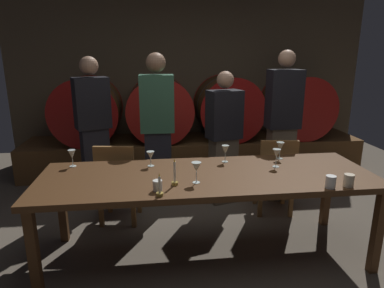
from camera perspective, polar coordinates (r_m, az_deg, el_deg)
name	(u,v)px	position (r m, az deg, el deg)	size (l,w,h in m)	color
ground_plane	(228,257)	(3.20, 6.15, -18.46)	(7.31, 7.31, 0.00)	brown
back_wall	(190,78)	(5.62, -0.37, 11.11)	(5.62, 0.24, 2.74)	brown
barrel_shelf	(194,153)	(5.29, 0.34, -1.58)	(5.06, 0.90, 0.48)	brown
wine_barrel_far_left	(87,110)	(5.17, -17.24, 5.47)	(0.96, 0.82, 0.96)	brown
wine_barrel_center_left	(160,109)	(5.09, -5.50, 5.93)	(0.96, 0.82, 0.96)	brown
wine_barrel_center_right	(228,107)	(5.22, 6.03, 6.15)	(0.96, 0.82, 0.96)	#513319
wine_barrel_far_right	(296,106)	(5.57, 17.23, 6.13)	(0.96, 0.82, 0.96)	#513319
dining_table	(208,181)	(2.90, 2.65, -6.26)	(2.82, 0.94, 0.77)	#4C2D16
chair_left	(118,180)	(3.62, -12.43, -5.92)	(0.45, 0.45, 0.88)	brown
chair_right	(275,172)	(3.86, 13.91, -4.66)	(0.45, 0.45, 0.88)	brown
guest_far_left	(94,131)	(4.08, -16.24, 2.13)	(0.44, 0.37, 1.73)	black
guest_center_left	(158,129)	(3.90, -5.84, 2.45)	(0.38, 0.25, 1.77)	black
guest_center_right	(224,138)	(3.97, 5.39, 0.97)	(0.43, 0.34, 1.57)	brown
guest_far_right	(282,126)	(4.16, 14.98, 2.96)	(0.38, 0.25, 1.80)	brown
candle_left	(160,190)	(2.45, -5.48, -7.75)	(0.05, 0.05, 0.17)	olive
candle_right	(175,178)	(2.63, -2.94, -5.70)	(0.05, 0.05, 0.22)	olive
wine_glass_far_left	(72,155)	(3.21, -19.61, -1.75)	(0.07, 0.07, 0.15)	silver
wine_glass_left	(151,156)	(3.06, -7.01, -1.97)	(0.07, 0.07, 0.14)	silver
wine_glass_center_left	(196,168)	(2.64, 0.73, -4.00)	(0.08, 0.08, 0.17)	silver
wine_glass_center_right	(225,150)	(3.17, 5.65, -1.07)	(0.07, 0.07, 0.16)	silver
wine_glass_right	(277,154)	(3.10, 14.09, -1.60)	(0.07, 0.07, 0.17)	silver
wine_glass_far_right	(280,147)	(3.35, 14.67, -0.47)	(0.08, 0.08, 0.17)	silver
cup_left	(158,186)	(2.54, -5.84, -6.99)	(0.07, 0.07, 0.08)	white
cup_center	(331,182)	(2.78, 22.37, -5.93)	(0.08, 0.08, 0.10)	white
cup_right	(349,180)	(2.86, 24.96, -5.60)	(0.08, 0.08, 0.10)	beige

